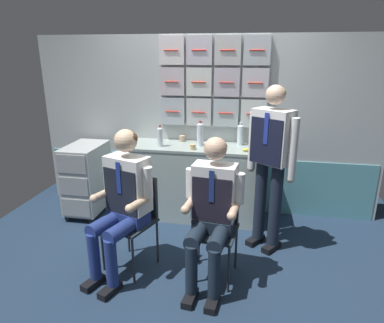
# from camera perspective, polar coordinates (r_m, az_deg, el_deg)

# --- Properties ---
(ground) EXTENTS (4.80, 4.80, 0.04)m
(ground) POSITION_cam_1_polar(r_m,az_deg,el_deg) (3.39, -1.68, -17.57)
(ground) COLOR #1D2E43
(galley_bulkhead) EXTENTS (4.20, 0.14, 2.15)m
(galley_bulkhead) POSITION_cam_1_polar(r_m,az_deg,el_deg) (4.20, 2.26, 6.13)
(galley_bulkhead) COLOR #B0B7B7
(galley_bulkhead) RESTS_ON ground
(galley_counter) EXTENTS (1.68, 0.53, 0.90)m
(galley_counter) POSITION_cam_1_polar(r_m,az_deg,el_deg) (4.13, 0.62, -3.40)
(galley_counter) COLOR #A2B3AD
(galley_counter) RESTS_ON ground
(service_trolley) EXTENTS (0.40, 0.65, 0.88)m
(service_trolley) POSITION_cam_1_polar(r_m,az_deg,el_deg) (4.40, -17.22, -2.55)
(service_trolley) COLOR black
(service_trolley) RESTS_ON ground
(folding_chair_left) EXTENTS (0.51, 0.51, 0.86)m
(folding_chair_left) POSITION_cam_1_polar(r_m,az_deg,el_deg) (3.24, -9.48, -8.16)
(folding_chair_left) COLOR #2D2D33
(folding_chair_left) RESTS_ON ground
(crew_member_left) EXTENTS (0.56, 0.71, 1.33)m
(crew_member_left) POSITION_cam_1_polar(r_m,az_deg,el_deg) (3.05, -11.54, -5.76)
(crew_member_left) COLOR black
(crew_member_left) RESTS_ON ground
(folding_chair_right) EXTENTS (0.44, 0.44, 0.86)m
(folding_chair_right) POSITION_cam_1_polar(r_m,az_deg,el_deg) (3.08, 4.01, -9.41)
(folding_chair_right) COLOR #2D2D33
(folding_chair_right) RESTS_ON ground
(crew_member_right) EXTENTS (0.50, 0.64, 1.29)m
(crew_member_right) POSITION_cam_1_polar(r_m,az_deg,el_deg) (2.86, 3.36, -7.55)
(crew_member_right) COLOR black
(crew_member_right) RESTS_ON ground
(crew_member_standing) EXTENTS (0.45, 0.40, 1.66)m
(crew_member_standing) POSITION_cam_1_polar(r_m,az_deg,el_deg) (3.39, 13.09, 0.96)
(crew_member_standing) COLOR black
(crew_member_standing) RESTS_ON ground
(water_bottle_short) EXTENTS (0.06, 0.06, 0.25)m
(water_bottle_short) POSITION_cam_1_polar(r_m,az_deg,el_deg) (3.95, -5.36, 4.20)
(water_bottle_short) COLOR silver
(water_bottle_short) RESTS_ON galley_counter
(water_bottle_blue_cap) EXTENTS (0.08, 0.08, 0.27)m
(water_bottle_blue_cap) POSITION_cam_1_polar(r_m,az_deg,el_deg) (4.04, 8.12, 4.53)
(water_bottle_blue_cap) COLOR silver
(water_bottle_blue_cap) RESTS_ON galley_counter
(water_bottle_clear) EXTENTS (0.08, 0.08, 0.29)m
(water_bottle_clear) POSITION_cam_1_polar(r_m,az_deg,el_deg) (3.97, 1.40, 4.64)
(water_bottle_clear) COLOR silver
(water_bottle_clear) RESTS_ON galley_counter
(coffee_cup_spare) EXTENTS (0.07, 0.07, 0.06)m
(coffee_cup_spare) POSITION_cam_1_polar(r_m,az_deg,el_deg) (3.83, 0.11, 2.51)
(coffee_cup_spare) COLOR tan
(coffee_cup_spare) RESTS_ON galley_counter
(espresso_cup_small) EXTENTS (0.07, 0.07, 0.07)m
(espresso_cup_small) POSITION_cam_1_polar(r_m,az_deg,el_deg) (4.18, -1.68, 3.90)
(espresso_cup_small) COLOR tan
(espresso_cup_small) RESTS_ON galley_counter
(snack_banana) EXTENTS (0.17, 0.10, 0.04)m
(snack_banana) POSITION_cam_1_polar(r_m,az_deg,el_deg) (3.81, 9.63, 1.98)
(snack_banana) COLOR yellow
(snack_banana) RESTS_ON galley_counter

